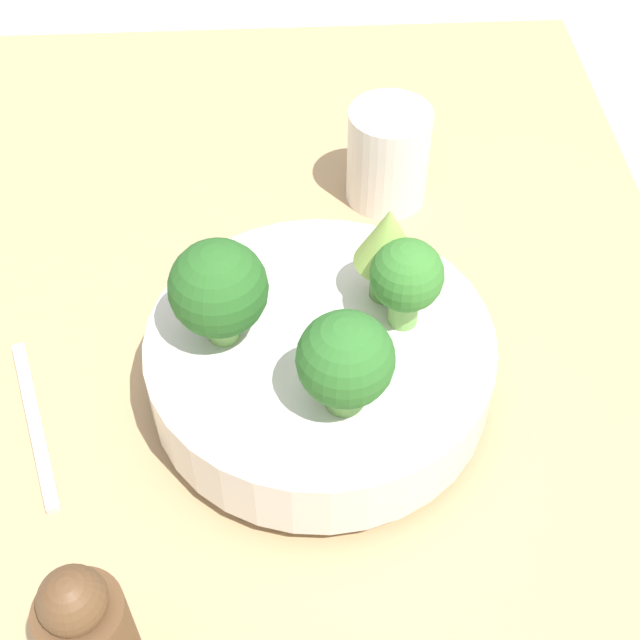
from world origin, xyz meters
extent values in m
plane|color=beige|center=(0.00, 0.00, 0.00)|extent=(6.00, 6.00, 0.00)
cube|color=tan|center=(0.00, 0.00, 0.02)|extent=(1.15, 0.67, 0.04)
cylinder|color=silver|center=(-0.03, 0.01, 0.05)|extent=(0.12, 0.12, 0.01)
cylinder|color=silver|center=(-0.03, 0.01, 0.08)|extent=(0.26, 0.26, 0.05)
cylinder|color=#7AB256|center=(-0.04, -0.05, 0.12)|extent=(0.02, 0.02, 0.03)
sphere|color=#286023|center=(-0.04, -0.05, 0.16)|extent=(0.07, 0.07, 0.07)
cylinder|color=#6BA34C|center=(0.03, 0.03, 0.12)|extent=(0.03, 0.03, 0.02)
sphere|color=#2D6B28|center=(0.03, 0.03, 0.16)|extent=(0.07, 0.07, 0.07)
cylinder|color=#609347|center=(-0.07, 0.07, 0.13)|extent=(0.02, 0.02, 0.04)
cone|color=#93B751|center=(-0.07, 0.07, 0.17)|extent=(0.05, 0.05, 0.05)
cylinder|color=#7AB256|center=(-0.04, 0.08, 0.12)|extent=(0.02, 0.02, 0.03)
sphere|color=#387A2D|center=(-0.04, 0.08, 0.16)|extent=(0.05, 0.05, 0.05)
cylinder|color=silver|center=(-0.26, 0.09, 0.09)|extent=(0.08, 0.08, 0.09)
sphere|color=brown|center=(0.20, -0.12, 0.19)|extent=(0.04, 0.04, 0.04)
cube|color=silver|center=(-0.01, -0.20, 0.04)|extent=(0.16, 0.06, 0.01)
camera|label=1|loc=(0.39, -0.01, 0.60)|focal=50.00mm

